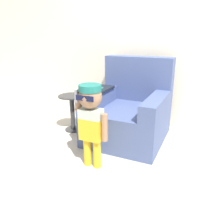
% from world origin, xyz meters
% --- Properties ---
extents(ground_plane, '(10.00, 10.00, 0.00)m').
position_xyz_m(ground_plane, '(0.00, 0.00, 0.00)').
color(ground_plane, beige).
extents(wall_back, '(10.00, 0.05, 2.60)m').
position_xyz_m(wall_back, '(0.00, 0.83, 1.30)').
color(wall_back, beige).
rests_on(wall_back, ground_plane).
extents(armchair, '(0.98, 1.04, 1.07)m').
position_xyz_m(armchair, '(-0.16, 0.21, 0.37)').
color(armchair, '#475684').
rests_on(armchair, ground_plane).
extents(person_child, '(0.37, 0.28, 0.90)m').
position_xyz_m(person_child, '(-0.27, -0.65, 0.60)').
color(person_child, gold).
rests_on(person_child, ground_plane).
extents(side_table, '(0.37, 0.37, 0.54)m').
position_xyz_m(side_table, '(-1.00, 0.07, 0.32)').
color(side_table, '#333333').
rests_on(side_table, ground_plane).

